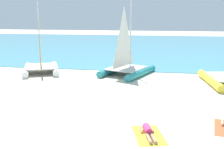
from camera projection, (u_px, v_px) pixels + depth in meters
ground_plane at (122, 77)px, 20.77m from camera, size 120.00×120.00×0.00m
ocean_water at (141, 45)px, 42.07m from camera, size 120.00×40.00×0.05m
sailboat_white at (41, 62)px, 22.22m from camera, size 4.33×5.16×5.74m
sailboat_teal at (127, 64)px, 21.40m from camera, size 4.40×5.35×6.00m
towel_left at (148, 135)px, 10.79m from camera, size 1.56×2.12×0.01m
sunbather_left at (148, 131)px, 10.83m from camera, size 0.78×1.55×0.30m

